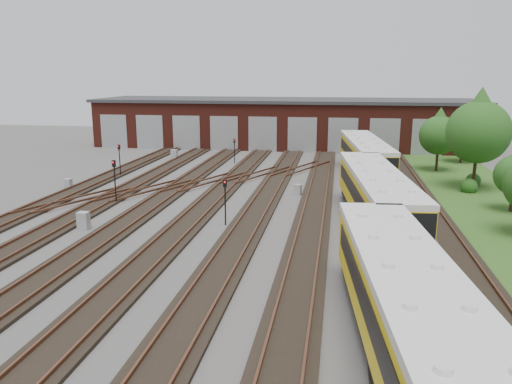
# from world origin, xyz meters

# --- Properties ---
(ground) EXTENTS (120.00, 120.00, 0.00)m
(ground) POSITION_xyz_m (0.00, 0.00, 0.00)
(ground) COLOR #464341
(ground) RESTS_ON ground
(track_network) EXTENTS (30.40, 70.00, 0.33)m
(track_network) POSITION_xyz_m (-0.17, 0.59, 0.11)
(track_network) COLOR black
(track_network) RESTS_ON ground
(maintenance_shed) EXTENTS (51.00, 12.50, 6.35)m
(maintenance_shed) POSITION_xyz_m (-0.01, 39.97, 3.20)
(maintenance_shed) COLOR #561D15
(maintenance_shed) RESTS_ON ground
(grass_verge) EXTENTS (8.00, 55.00, 0.05)m
(grass_verge) POSITION_xyz_m (19.00, 10.00, 0.03)
(grass_verge) COLOR #224717
(grass_verge) RESTS_ON ground
(metro_train) EXTENTS (4.58, 48.41, 3.35)m
(metro_train) POSITION_xyz_m (10.00, 2.92, 2.04)
(metro_train) COLOR black
(metro_train) RESTS_ON ground
(signal_mast_0) EXTENTS (0.27, 0.25, 3.09)m
(signal_mast_0) POSITION_xyz_m (-13.01, 15.87, 1.97)
(signal_mast_0) COLOR black
(signal_mast_0) RESTS_ON ground
(signal_mast_1) EXTENTS (0.28, 0.26, 3.34)m
(signal_mast_1) POSITION_xyz_m (-8.97, 6.15, 2.12)
(signal_mast_1) COLOR black
(signal_mast_1) RESTS_ON ground
(signal_mast_2) EXTENTS (0.22, 0.21, 2.71)m
(signal_mast_2) POSITION_xyz_m (-3.71, 24.82, 1.73)
(signal_mast_2) COLOR black
(signal_mast_2) RESTS_ON ground
(signal_mast_3) EXTENTS (0.24, 0.23, 3.02)m
(signal_mast_3) POSITION_xyz_m (0.48, 2.04, 1.92)
(signal_mast_3) COLOR black
(signal_mast_3) RESTS_ON ground
(relay_cabinet_0) EXTENTS (0.60, 0.51, 0.96)m
(relay_cabinet_0) POSITION_xyz_m (-15.00, 9.84, 0.48)
(relay_cabinet_0) COLOR #979A9C
(relay_cabinet_0) RESTS_ON ground
(relay_cabinet_1) EXTENTS (0.70, 0.59, 1.13)m
(relay_cabinet_1) POSITION_xyz_m (-11.12, 26.20, 0.57)
(relay_cabinet_1) COLOR #979A9C
(relay_cabinet_1) RESTS_ON ground
(relay_cabinet_2) EXTENTS (0.69, 0.57, 1.13)m
(relay_cabinet_2) POSITION_xyz_m (-8.16, -0.32, 0.57)
(relay_cabinet_2) COLOR #979A9C
(relay_cabinet_2) RESTS_ON ground
(relay_cabinet_3) EXTENTS (0.66, 0.62, 0.88)m
(relay_cabinet_3) POSITION_xyz_m (4.44, 11.18, 0.44)
(relay_cabinet_3) COLOR #979A9C
(relay_cabinet_3) RESTS_ON ground
(relay_cabinet_4) EXTENTS (0.54, 0.47, 0.85)m
(relay_cabinet_4) POSITION_xyz_m (11.67, 22.37, 0.43)
(relay_cabinet_4) COLOR #979A9C
(relay_cabinet_4) RESTS_ON ground
(tree_0) EXTENTS (3.88, 3.88, 6.43)m
(tree_0) POSITION_xyz_m (17.39, 23.68, 4.13)
(tree_0) COLOR black
(tree_0) RESTS_ON ground
(tree_1) EXTENTS (3.61, 3.61, 5.98)m
(tree_1) POSITION_xyz_m (20.94, 29.17, 3.84)
(tree_1) COLOR black
(tree_1) RESTS_ON ground
(tree_2) EXTENTS (5.20, 5.20, 8.61)m
(tree_2) POSITION_xyz_m (18.97, 15.59, 5.54)
(tree_2) COLOR black
(tree_2) RESTS_ON ground
(bush_1) EXTENTS (1.39, 1.39, 1.39)m
(bush_1) POSITION_xyz_m (18.36, 14.44, 0.69)
(bush_1) COLOR #1C4513
(bush_1) RESTS_ON ground
(bush_2) EXTENTS (1.29, 1.29, 1.29)m
(bush_2) POSITION_xyz_m (19.40, 17.32, 0.64)
(bush_2) COLOR #1C4513
(bush_2) RESTS_ON ground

